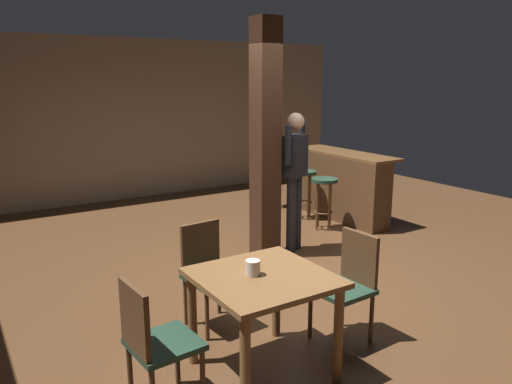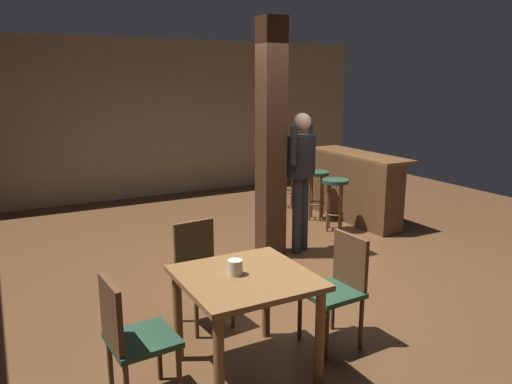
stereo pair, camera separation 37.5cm
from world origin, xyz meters
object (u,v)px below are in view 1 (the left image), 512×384
object	(u,v)px
bar_counter	(339,185)
napkin_cup	(253,268)
bar_stool_near	(324,191)
standing_person	(295,172)
dining_table	(263,293)
bar_stool_mid	(304,182)
chair_east	(349,281)
bar_stool_far	(274,172)
chair_north	(208,269)
chair_west	(153,339)

from	to	relation	value
bar_counter	napkin_cup	bearing A→B (deg)	-139.67
napkin_cup	bar_stool_near	size ratio (longest dim) A/B	0.15
standing_person	bar_counter	bearing A→B (deg)	29.60
dining_table	bar_stool_mid	size ratio (longest dim) A/B	1.22
chair_east	bar_stool_far	distance (m)	4.36
dining_table	bar_stool_near	bearing A→B (deg)	43.24
chair_east	bar_stool_far	xyz separation A→B (m)	(1.94, 3.91, 0.09)
chair_east	napkin_cup	distance (m)	0.97
napkin_cup	bar_counter	xyz separation A→B (m)	(3.33, 2.83, -0.29)
dining_table	bar_counter	xyz separation A→B (m)	(3.27, 2.87, -0.11)
standing_person	bar_stool_mid	distance (m)	1.56
bar_counter	bar_stool_far	distance (m)	1.17
bar_stool_near	bar_stool_far	xyz separation A→B (m)	(0.10, 1.40, 0.03)
dining_table	chair_north	xyz separation A→B (m)	(0.01, 0.89, -0.12)
standing_person	bar_counter	distance (m)	1.77
chair_west	bar_counter	size ratio (longest dim) A/B	0.48
bar_stool_mid	chair_north	bearing A→B (deg)	-141.21
napkin_cup	bar_counter	size ratio (longest dim) A/B	0.06
chair_east	napkin_cup	bearing A→B (deg)	179.45
dining_table	bar_counter	size ratio (longest dim) A/B	0.49
napkin_cup	standing_person	bearing A→B (deg)	47.05
napkin_cup	standing_person	xyz separation A→B (m)	(1.85, 1.98, 0.19)
chair_east	bar_stool_mid	size ratio (longest dim) A/B	1.19
napkin_cup	standing_person	distance (m)	2.72
chair_west	napkin_cup	bearing A→B (deg)	2.88
napkin_cup	bar_stool_near	world-z (taller)	napkin_cup
dining_table	napkin_cup	bearing A→B (deg)	145.04
chair_west	bar_stool_far	distance (m)	5.35
chair_east	bar_counter	distance (m)	3.72
chair_west	chair_east	size ratio (longest dim) A/B	1.00
dining_table	bar_stool_far	size ratio (longest dim) A/B	1.13
chair_north	bar_stool_mid	size ratio (longest dim) A/B	1.19
dining_table	chair_east	bearing A→B (deg)	2.23
chair_east	bar_stool_far	size ratio (longest dim) A/B	1.11
chair_west	chair_north	distance (m)	1.22
chair_north	bar_stool_near	xyz separation A→B (m)	(2.69, 1.65, 0.06)
chair_east	bar_counter	xyz separation A→B (m)	(2.41, 2.83, 0.01)
chair_east	bar_counter	world-z (taller)	bar_counter
dining_table	bar_stool_mid	xyz separation A→B (m)	(2.80, 3.13, -0.06)
standing_person	chair_north	bearing A→B (deg)	-147.36
chair_west	bar_stool_near	bearing A→B (deg)	35.68
dining_table	bar_stool_near	distance (m)	3.70
standing_person	bar_stool_far	world-z (taller)	standing_person
bar_stool_far	chair_west	bearing A→B (deg)	-132.69
chair_north	standing_person	size ratio (longest dim) A/B	0.52
chair_north	bar_stool_mid	distance (m)	3.58
napkin_cup	chair_east	bearing A→B (deg)	-0.55
chair_east	chair_north	size ratio (longest dim) A/B	1.00
bar_stool_mid	bar_stool_far	xyz separation A→B (m)	(0.00, 0.81, 0.03)
standing_person	bar_stool_mid	xyz separation A→B (m)	(1.01, 1.10, -0.44)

